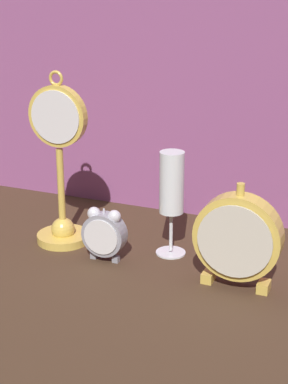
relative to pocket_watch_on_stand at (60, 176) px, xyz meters
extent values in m
plane|color=#422D1E|center=(0.18, -0.08, -0.14)|extent=(4.00, 4.00, 0.00)
cube|color=#8E4C7F|center=(0.18, 0.25, 0.26)|extent=(1.47, 0.01, 0.79)
cylinder|color=gold|center=(0.00, 0.00, -0.13)|extent=(0.11, 0.11, 0.02)
sphere|color=gold|center=(0.00, 0.00, -0.11)|extent=(0.05, 0.05, 0.05)
cylinder|color=gold|center=(0.00, 0.00, -0.03)|extent=(0.01, 0.01, 0.18)
cylinder|color=gold|center=(0.00, 0.00, 0.12)|extent=(0.12, 0.02, 0.12)
cylinder|color=silver|center=(0.00, -0.01, 0.12)|extent=(0.10, 0.00, 0.10)
torus|color=gold|center=(0.00, 0.00, 0.19)|extent=(0.03, 0.01, 0.03)
cube|color=gray|center=(0.09, -0.05, -0.13)|extent=(0.01, 0.01, 0.01)
cube|color=gray|center=(0.14, -0.05, -0.13)|extent=(0.01, 0.01, 0.01)
cylinder|color=gray|center=(0.12, -0.05, -0.09)|extent=(0.08, 0.03, 0.08)
cylinder|color=silver|center=(0.12, -0.06, -0.09)|extent=(0.07, 0.00, 0.07)
sphere|color=silver|center=(0.10, -0.05, -0.05)|extent=(0.03, 0.03, 0.03)
sphere|color=silver|center=(0.14, -0.05, -0.05)|extent=(0.03, 0.03, 0.03)
cylinder|color=silver|center=(0.12, -0.05, -0.04)|extent=(0.00, 0.00, 0.02)
cube|color=gold|center=(0.33, -0.05, -0.13)|extent=(0.02, 0.03, 0.02)
cube|color=gold|center=(0.43, -0.05, -0.13)|extent=(0.02, 0.03, 0.02)
cylinder|color=gold|center=(0.38, -0.05, -0.04)|extent=(0.15, 0.04, 0.15)
cylinder|color=beige|center=(0.38, -0.08, -0.04)|extent=(0.13, 0.00, 0.13)
cylinder|color=gold|center=(0.38, -0.05, 0.04)|extent=(0.01, 0.01, 0.02)
cylinder|color=silver|center=(0.22, 0.03, -0.14)|extent=(0.06, 0.06, 0.01)
cylinder|color=silver|center=(0.22, 0.03, -0.09)|extent=(0.01, 0.01, 0.08)
cylinder|color=white|center=(0.22, 0.03, 0.01)|extent=(0.05, 0.05, 0.12)
cylinder|color=#DBC675|center=(0.22, 0.03, -0.01)|extent=(0.04, 0.04, 0.08)
camera|label=1|loc=(0.61, -1.05, 0.40)|focal=60.00mm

